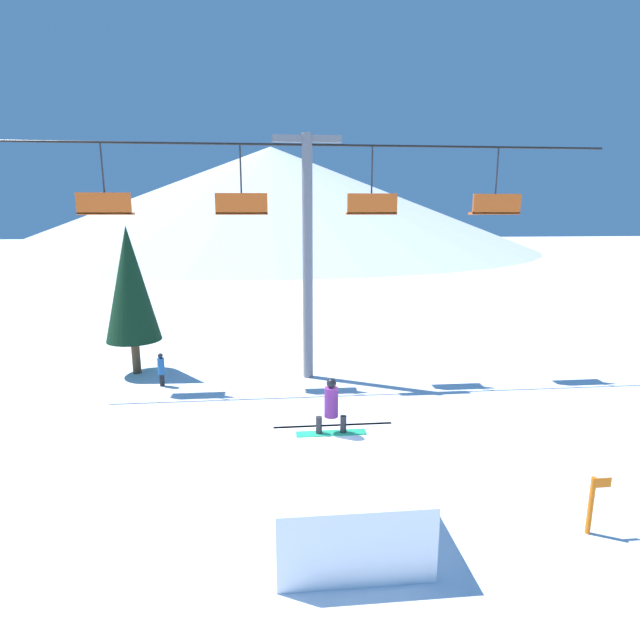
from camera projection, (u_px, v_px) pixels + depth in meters
name	position (u px, v px, depth m)	size (l,w,h in m)	color
ground_plane	(294.00, 523.00, 10.11)	(220.00, 220.00, 0.00)	white
mountain_ridge	(272.00, 198.00, 86.45)	(87.96, 87.96, 16.91)	silver
snow_ramp	(343.00, 494.00, 9.90)	(2.71, 3.47, 1.41)	white
snowboarder	(331.00, 407.00, 10.82)	(1.54, 0.30, 1.28)	#1E9E6B
chairlift	(308.00, 229.00, 17.85)	(21.72, 0.44, 8.84)	slate
pine_tree_near	(130.00, 284.00, 18.75)	(2.06, 2.06, 5.69)	#4C3823
trail_marker	(592.00, 503.00, 9.67)	(0.41, 0.10, 1.20)	orange
distant_skier	(161.00, 368.00, 17.91)	(0.24, 0.24, 1.23)	black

